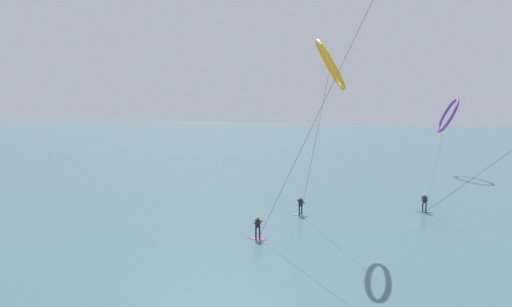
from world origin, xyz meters
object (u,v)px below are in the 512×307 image
object	(u,v)px
surfer_teal	(424,204)
kite_amber	(330,65)
surfer_magenta	(258,229)
kite_violet	(448,116)
surfer_emerald	(301,207)

from	to	relation	value
surfer_teal	kite_amber	size ratio (longest dim) A/B	0.11
surfer_magenta	surfer_teal	distance (m)	17.12
kite_violet	kite_amber	distance (m)	34.86
surfer_magenta	kite_amber	size ratio (longest dim) A/B	0.11
surfer_magenta	kite_violet	bearing A→B (deg)	29.20
surfer_emerald	surfer_teal	size ratio (longest dim) A/B	1.00
kite_amber	kite_violet	bearing A→B (deg)	-31.45
kite_violet	surfer_teal	bearing A→B (deg)	-15.56
surfer_emerald	kite_violet	bearing A→B (deg)	-169.02
surfer_emerald	kite_violet	world-z (taller)	kite_violet
kite_violet	kite_amber	bearing A→B (deg)	-26.21
surfer_magenta	surfer_emerald	world-z (taller)	same
surfer_magenta	kite_violet	world-z (taller)	kite_violet
surfer_magenta	surfer_teal	bearing A→B (deg)	8.00
surfer_teal	kite_amber	bearing A→B (deg)	50.37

